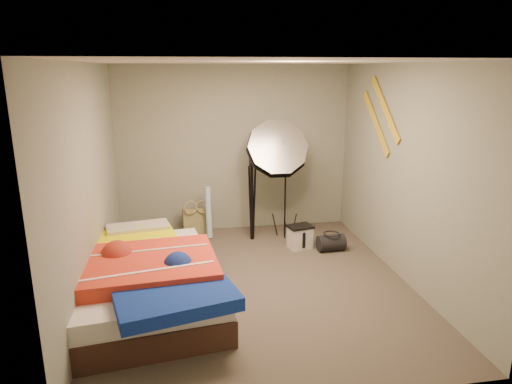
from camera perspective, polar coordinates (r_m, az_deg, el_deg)
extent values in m
plane|color=brown|center=(5.43, 0.00, -11.42)|extent=(4.00, 4.00, 0.00)
plane|color=silver|center=(4.86, 0.00, 15.97)|extent=(4.00, 4.00, 0.00)
plane|color=gray|center=(6.94, -2.73, 5.35)|extent=(3.50, 0.00, 3.50)
plane|color=gray|center=(3.14, 6.06, -7.09)|extent=(3.50, 0.00, 3.50)
plane|color=gray|center=(5.03, -20.08, 0.62)|extent=(0.00, 4.00, 4.00)
plane|color=gray|center=(5.56, 18.12, 2.12)|extent=(0.00, 4.00, 4.00)
cube|color=#998F5B|center=(6.94, -7.45, -3.71)|extent=(0.42, 0.22, 0.41)
cylinder|color=#53A5CF|center=(6.77, -5.95, -2.55)|extent=(0.10, 0.22, 0.76)
cube|color=silver|center=(6.42, 5.51, -5.70)|extent=(0.35, 0.29, 0.31)
cylinder|color=black|center=(6.40, 9.36, -6.29)|extent=(0.38, 0.25, 0.23)
cube|color=gold|center=(5.98, 15.86, 9.98)|extent=(0.02, 0.91, 0.78)
cube|color=gold|center=(6.22, 14.75, 8.38)|extent=(0.02, 0.91, 0.78)
cube|color=#41271D|center=(5.06, -13.57, -12.30)|extent=(1.72, 2.25, 0.27)
cube|color=white|center=(4.96, -13.74, -9.96)|extent=(1.68, 2.20, 0.19)
cube|color=#FAFC00|center=(5.33, -15.87, -6.72)|extent=(1.32, 1.21, 0.14)
cube|color=red|center=(4.76, -13.09, -8.99)|extent=(1.39, 1.21, 0.17)
cube|color=#1332A1|center=(4.23, -10.19, -12.52)|extent=(1.20, 1.05, 0.12)
cube|color=#CD959C|center=(5.71, -14.49, -4.71)|extent=(0.77, 0.45, 0.14)
cylinder|color=black|center=(6.69, 3.67, 0.21)|extent=(0.03, 0.03, 1.42)
cube|color=black|center=(6.55, 3.77, 5.83)|extent=(0.06, 0.06, 0.09)
cone|color=silver|center=(6.42, 2.61, 5.26)|extent=(1.08, 0.83, 1.04)
cylinder|color=black|center=(6.59, -0.49, -1.44)|extent=(0.05, 0.05, 1.10)
cube|color=black|center=(6.44, -0.50, 3.73)|extent=(0.08, 0.08, 0.11)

